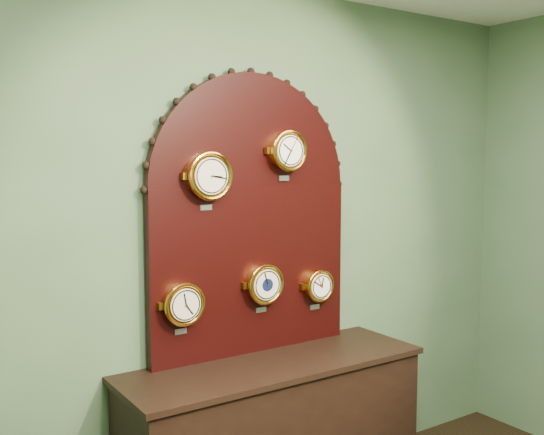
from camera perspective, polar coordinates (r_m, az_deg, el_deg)
wall_back at (r=3.45m, az=-2.31°, el=-2.64°), size 4.00×0.00×4.00m
display_board at (r=3.38m, az=-1.89°, el=1.05°), size 1.26×0.06×1.53m
roman_clock at (r=3.17m, az=-5.73°, el=3.76°), size 0.25×0.08×0.30m
arabic_clock at (r=3.42m, az=1.40°, el=6.05°), size 0.23×0.08×0.28m
hygrometer at (r=3.18m, az=-8.03°, el=-7.74°), size 0.22×0.08×0.27m
barometer at (r=3.40m, az=-0.71°, el=-6.03°), size 0.22×0.08×0.27m
tide_clock at (r=3.63m, az=4.19°, el=-6.15°), size 0.19×0.08×0.24m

